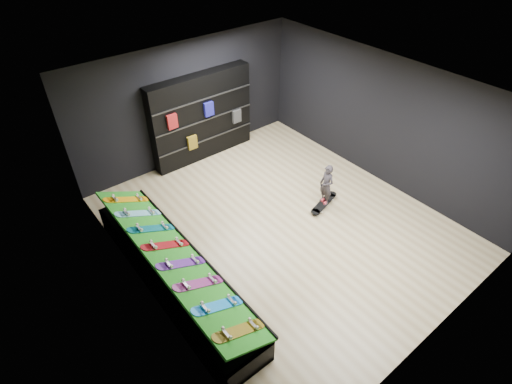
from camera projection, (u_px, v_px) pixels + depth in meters
floor at (280, 224)px, 8.56m from camera, size 6.00×7.00×0.01m
ceiling at (287, 93)px, 6.70m from camera, size 6.00×7.00×0.01m
wall_back at (188, 103)px, 9.78m from camera, size 6.00×0.02×3.00m
wall_front at (452, 280)px, 5.49m from camera, size 6.00×0.02×3.00m
wall_left at (138, 236)px, 6.16m from camera, size 0.02×7.00×3.00m
wall_right at (381, 120)px, 9.10m from camera, size 0.02×7.00×3.00m
display_rack at (174, 274)px, 7.16m from camera, size 0.90×4.50×0.50m
turf_ramp at (173, 255)px, 6.90m from camera, size 0.92×4.50×0.46m
back_shelving at (202, 117)px, 10.03m from camera, size 2.77×0.32×2.22m
floor_skateboard at (324, 204)px, 9.02m from camera, size 1.00×0.47×0.09m
child at (325, 192)px, 8.81m from camera, size 0.18×0.24×0.59m
display_board_0 at (239, 331)px, 5.72m from camera, size 0.93×0.22×0.50m
display_board_1 at (218, 306)px, 6.06m from camera, size 0.93×0.22×0.50m
display_board_2 at (199, 283)px, 6.39m from camera, size 0.93×0.22×0.50m
display_board_3 at (181, 263)px, 6.72m from camera, size 0.93×0.22×0.50m
display_board_4 at (166, 245)px, 7.05m from camera, size 0.93×0.22×0.50m
display_board_5 at (152, 229)px, 7.39m from camera, size 0.93×0.22×0.50m
display_board_6 at (139, 213)px, 7.72m from camera, size 0.93×0.22×0.50m
display_board_7 at (127, 199)px, 8.05m from camera, size 0.93×0.22×0.50m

